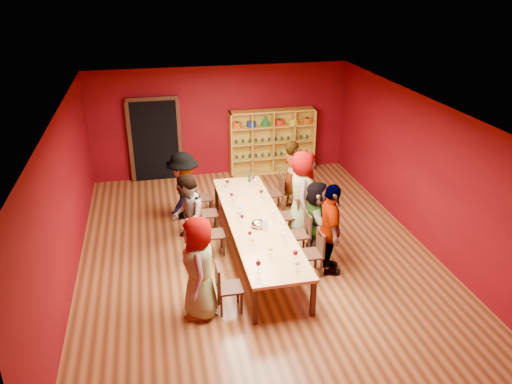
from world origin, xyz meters
The scene contains 45 objects.
room_shell centered at (0.00, 0.00, 1.50)m, with size 7.10×9.10×3.04m.
tasting_table centered at (0.00, 0.00, 0.70)m, with size 1.10×4.50×0.75m.
doorway centered at (-1.80, 4.43, 1.12)m, with size 1.40×0.17×2.30m.
shelving_unit centered at (1.40, 4.32, 0.98)m, with size 2.40×0.40×1.80m.
chair_person_left_0 centered at (-0.91, -1.71, 0.50)m, with size 0.42×0.42×0.89m.
person_left_0 centered at (-1.32, -1.71, 0.89)m, with size 0.87×0.48×1.79m, color #131536.
chair_person_left_2 centered at (-0.91, 0.18, 0.50)m, with size 0.42×0.42×0.89m.
person_left_2 centered at (-1.33, 0.18, 0.87)m, with size 0.85×0.47×1.75m, color silver.
chair_person_left_3 centered at (-0.91, 1.13, 0.50)m, with size 0.42×0.42×0.89m.
person_left_3 centered at (-1.32, 1.13, 0.93)m, with size 1.20×0.50×1.86m, color #141739.
chair_person_left_4 centered at (-0.91, 1.97, 0.50)m, with size 0.42×0.42×0.89m.
person_left_4 centered at (-1.28, 1.97, 0.78)m, with size 0.92×0.42×1.56m, color pink.
chair_person_right_1 centered at (0.91, -0.96, 0.50)m, with size 0.42×0.42×0.89m.
person_right_1 centered at (1.20, -0.96, 0.90)m, with size 1.06×0.48×1.81m, color #535358.
chair_person_right_2 centered at (0.91, -0.20, 0.50)m, with size 0.42×0.42×0.89m.
person_right_2 centered at (1.18, -0.20, 0.78)m, with size 1.44×0.41×1.55m, color #5F86C3.
chair_person_right_3 centered at (0.91, 0.66, 0.50)m, with size 0.42×0.42×0.89m.
person_right_3 centered at (1.16, 0.66, 0.94)m, with size 0.92×0.50×1.88m, color #4D4C51.
chair_person_right_4 centered at (0.91, 1.84, 0.50)m, with size 0.42×0.42×0.89m.
person_right_4 centered at (1.27, 1.84, 0.86)m, with size 0.63×0.46×1.72m, color #151B3A.
wine_glass_0 centered at (-0.29, -0.07, 0.89)m, with size 0.08×0.08×0.19m.
wine_glass_1 centered at (0.33, 0.99, 0.90)m, with size 0.08×0.08×0.21m.
wine_glass_2 centered at (-0.04, -1.38, 0.88)m, with size 0.07×0.07×0.19m.
wine_glass_3 centered at (0.33, -0.04, 0.91)m, with size 0.09×0.09×0.22m.
wine_glass_4 centered at (0.32, -1.64, 0.91)m, with size 0.09×0.09×0.22m.
wine_glass_5 centered at (0.34, 0.09, 0.90)m, with size 0.08×0.08×0.20m.
wine_glass_6 centered at (-0.16, 1.25, 0.88)m, with size 0.07×0.07×0.18m.
wine_glass_7 centered at (-0.30, 1.78, 0.89)m, with size 0.08×0.08×0.20m.
wine_glass_8 centered at (0.34, 1.68, 0.88)m, with size 0.07×0.07×0.19m.
wine_glass_9 centered at (-0.28, -0.74, 0.88)m, with size 0.07×0.07×0.19m.
wine_glass_10 centered at (-0.33, 0.13, 0.89)m, with size 0.08×0.08×0.20m.
wine_glass_11 centered at (-0.36, -1.82, 0.91)m, with size 0.09×0.09×0.22m.
wine_glass_12 centered at (0.34, 1.82, 0.88)m, with size 0.07×0.07×0.18m.
wine_glass_13 centered at (0.30, -0.94, 0.89)m, with size 0.08×0.08×0.19m.
wine_glass_14 centered at (-0.31, 0.73, 0.90)m, with size 0.08×0.08×0.21m.
wine_glass_15 centered at (-0.28, -1.02, 0.88)m, with size 0.07×0.07×0.19m.
wine_glass_16 centered at (-0.32, 1.00, 0.89)m, with size 0.08×0.08×0.19m.
wine_glass_17 centered at (0.26, -1.93, 0.90)m, with size 0.08×0.08×0.20m.
wine_glass_18 centered at (-0.29, 1.69, 0.90)m, with size 0.08×0.08×0.21m.
wine_glass_19 centered at (-0.03, -0.39, 0.88)m, with size 0.07×0.07×0.18m.
wine_glass_20 centered at (0.06, 0.25, 0.89)m, with size 0.08×0.08×0.19m.
spittoon_bowl centered at (-0.02, -0.29, 0.82)m, with size 0.29×0.29×0.16m, color silver.
carafe_a centered at (-0.25, 0.26, 0.86)m, with size 0.11×0.11×0.25m.
carafe_b centered at (0.08, -0.41, 0.87)m, with size 0.11×0.11×0.26m.
wine_bottle centered at (0.27, 1.95, 0.86)m, with size 0.09×0.09×0.29m.
Camera 1 is at (-1.88, -8.60, 5.32)m, focal length 35.00 mm.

